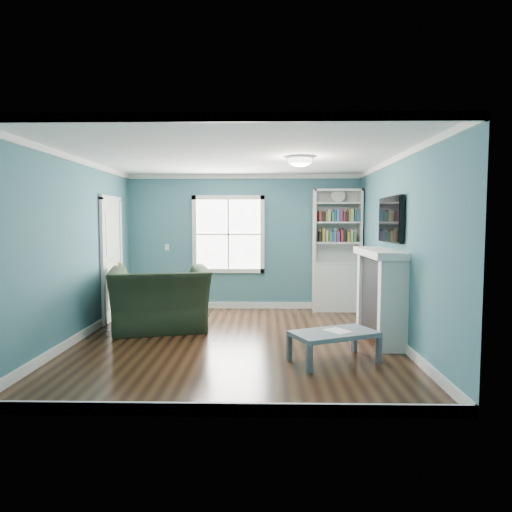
{
  "coord_description": "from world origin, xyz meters",
  "views": [
    {
      "loc": [
        0.42,
        -6.34,
        1.69
      ],
      "look_at": [
        0.28,
        0.4,
        1.19
      ],
      "focal_mm": 32.0,
      "sensor_mm": 36.0,
      "label": 1
    }
  ],
  "objects": [
    {
      "name": "window",
      "position": [
        -0.3,
        2.49,
        1.45
      ],
      "size": [
        1.4,
        0.06,
        1.5
      ],
      "color": "white",
      "rests_on": "room_walls"
    },
    {
      "name": "trim",
      "position": [
        0.0,
        0.0,
        1.24
      ],
      "size": [
        4.5,
        5.0,
        2.6
      ],
      "color": "white",
      "rests_on": "ground"
    },
    {
      "name": "ceiling_fixture",
      "position": [
        0.9,
        0.1,
        2.55
      ],
      "size": [
        0.38,
        0.38,
        0.15
      ],
      "color": "white",
      "rests_on": "room_walls"
    },
    {
      "name": "door",
      "position": [
        -2.22,
        1.4,
        1.07
      ],
      "size": [
        0.12,
        0.98,
        2.17
      ],
      "color": "silver",
      "rests_on": "ground"
    },
    {
      "name": "floor",
      "position": [
        0.0,
        0.0,
        0.0
      ],
      "size": [
        5.0,
        5.0,
        0.0
      ],
      "primitive_type": "plane",
      "color": "black",
      "rests_on": "ground"
    },
    {
      "name": "coffee_table",
      "position": [
        1.25,
        -0.89,
        0.32
      ],
      "size": [
        1.15,
        0.92,
        0.37
      ],
      "rotation": [
        0.0,
        0.0,
        0.43
      ],
      "color": "#4B515B",
      "rests_on": "ground"
    },
    {
      "name": "bookshelf",
      "position": [
        1.77,
        2.3,
        0.92
      ],
      "size": [
        0.9,
        0.35,
        2.31
      ],
      "color": "silver",
      "rests_on": "ground"
    },
    {
      "name": "room_walls",
      "position": [
        0.0,
        0.0,
        1.58
      ],
      "size": [
        5.0,
        5.0,
        5.0
      ],
      "color": "#3A6C7E",
      "rests_on": "ground"
    },
    {
      "name": "recliner",
      "position": [
        -1.24,
        0.71,
        0.65
      ],
      "size": [
        1.68,
        1.3,
        1.3
      ],
      "primitive_type": "imported",
      "rotation": [
        0.0,
        0.0,
        -2.9
      ],
      "color": "black",
      "rests_on": "ground"
    },
    {
      "name": "fireplace",
      "position": [
        2.08,
        0.2,
        0.64
      ],
      "size": [
        0.44,
        1.58,
        1.3
      ],
      "color": "black",
      "rests_on": "ground"
    },
    {
      "name": "tv",
      "position": [
        2.2,
        0.2,
        1.72
      ],
      "size": [
        0.06,
        1.1,
        0.65
      ],
      "primitive_type": "cube",
      "color": "black",
      "rests_on": "fireplace"
    },
    {
      "name": "paper_sheet",
      "position": [
        1.3,
        -0.86,
        0.37
      ],
      "size": [
        0.37,
        0.38,
        0.0
      ],
      "primitive_type": "cube",
      "rotation": [
        0.0,
        0.0,
        0.63
      ],
      "color": "white",
      "rests_on": "coffee_table"
    },
    {
      "name": "light_switch",
      "position": [
        -1.5,
        2.48,
        1.2
      ],
      "size": [
        0.08,
        0.01,
        0.12
      ],
      "primitive_type": "cube",
      "color": "white",
      "rests_on": "room_walls"
    }
  ]
}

